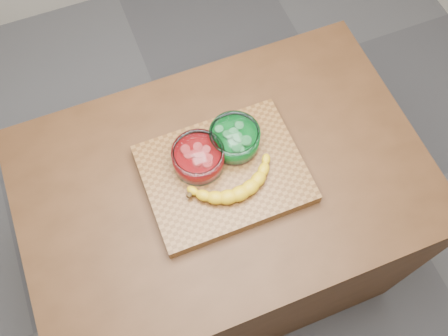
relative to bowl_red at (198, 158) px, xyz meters
name	(u,v)px	position (x,y,z in m)	size (l,w,h in m)	color
ground	(224,260)	(0.06, -0.05, -0.97)	(3.50, 3.50, 0.00)	#56565A
counter	(224,227)	(0.06, -0.05, -0.52)	(1.20, 0.80, 0.90)	#472915
cutting_board	(224,174)	(0.06, -0.05, -0.05)	(0.45, 0.35, 0.04)	brown
bowl_red	(198,158)	(0.00, 0.00, 0.00)	(0.15, 0.15, 0.07)	white
bowl_green	(234,138)	(0.12, 0.02, 0.00)	(0.15, 0.15, 0.07)	white
banana	(234,183)	(0.07, -0.10, -0.01)	(0.29, 0.14, 0.04)	gold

